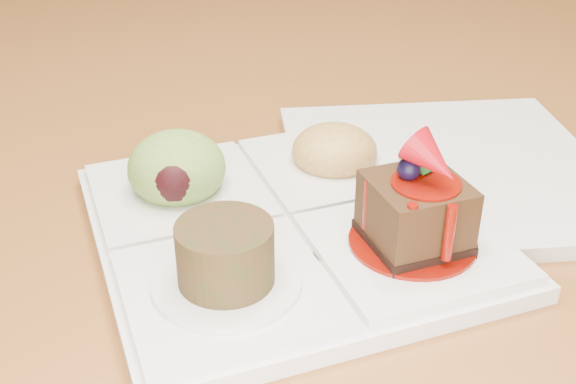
{
  "coord_description": "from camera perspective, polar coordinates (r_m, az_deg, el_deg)",
  "views": [
    {
      "loc": [
        -0.0,
        -0.65,
        1.02
      ],
      "look_at": [
        0.02,
        -0.24,
        0.79
      ],
      "focal_mm": 45.0,
      "sensor_mm": 36.0,
      "label": 1
    }
  ],
  "objects": [
    {
      "name": "second_plate",
      "position": [
        0.58,
        12.37,
        1.71
      ],
      "size": [
        0.25,
        0.25,
        0.01
      ],
      "primitive_type": "cube",
      "rotation": [
        0.0,
        0.0,
        0.04
      ],
      "color": "silver",
      "rests_on": "dining_table"
    },
    {
      "name": "dining_table",
      "position": [
        0.73,
        -2.69,
        2.32
      ],
      "size": [
        1.0,
        1.8,
        0.75
      ],
      "color": "brown",
      "rests_on": "ground"
    },
    {
      "name": "sampler_plate",
      "position": [
        0.49,
        -0.37,
        -1.4
      ],
      "size": [
        0.31,
        0.31,
        0.1
      ],
      "rotation": [
        0.0,
        0.0,
        0.3
      ],
      "color": "silver",
      "rests_on": "dining_table"
    }
  ]
}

